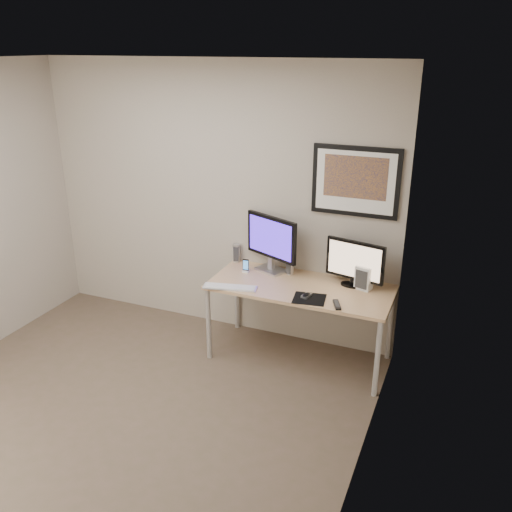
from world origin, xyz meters
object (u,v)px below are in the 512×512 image
object	(u,v)px
monitor_tv	(355,263)
phone_dock	(246,266)
desk	(300,293)
fan_unit	(364,278)
framed_art	(355,181)
speaker_left	(237,253)
speaker_right	(290,266)
keyboard	(230,287)
monitor_large	(271,241)

from	to	relation	value
monitor_tv	phone_dock	distance (m)	1.01
desk	fan_unit	size ratio (longest dim) A/B	7.65
framed_art	speaker_left	distance (m)	1.37
speaker_right	keyboard	distance (m)	0.63
keyboard	fan_unit	bearing A→B (deg)	8.83
speaker_right	fan_unit	bearing A→B (deg)	6.92
desk	framed_art	bearing A→B (deg)	43.46
monitor_large	monitor_tv	size ratio (longest dim) A/B	1.05
speaker_right	monitor_large	bearing A→B (deg)	-168.90
monitor_large	monitor_tv	world-z (taller)	monitor_large
desk	speaker_right	size ratio (longest dim) A/B	10.05
desk	framed_art	distance (m)	1.07
monitor_large	speaker_right	distance (m)	0.29
monitor_large	keyboard	size ratio (longest dim) A/B	1.17
fan_unit	phone_dock	bearing A→B (deg)	-161.51
phone_dock	fan_unit	size ratio (longest dim) A/B	0.60
monitor_tv	desk	bearing A→B (deg)	-146.45
framed_art	monitor_tv	world-z (taller)	framed_art
fan_unit	monitor_large	bearing A→B (deg)	-168.26
speaker_right	keyboard	xyz separation A→B (m)	(-0.38, -0.49, -0.07)
speaker_right	keyboard	world-z (taller)	speaker_right
monitor_tv	framed_art	bearing A→B (deg)	127.36
speaker_right	fan_unit	distance (m)	0.69
phone_dock	speaker_left	bearing A→B (deg)	125.84
desk	phone_dock	size ratio (longest dim) A/B	12.65
monitor_large	speaker_left	distance (m)	0.45
framed_art	speaker_right	bearing A→B (deg)	-166.93
phone_dock	fan_unit	world-z (taller)	fan_unit
speaker_left	fan_unit	xyz separation A→B (m)	(1.27, -0.16, 0.02)
desk	monitor_large	xyz separation A→B (m)	(-0.36, 0.21, 0.36)
speaker_left	speaker_right	distance (m)	0.59
phone_dock	monitor_large	bearing A→B (deg)	21.85
framed_art	monitor_large	distance (m)	0.94
desk	speaker_left	xyz separation A→B (m)	(-0.76, 0.31, 0.15)
monitor_large	fan_unit	bearing A→B (deg)	18.86
framed_art	monitor_tv	size ratio (longest dim) A/B	1.43
monitor_large	speaker_right	size ratio (longest dim) A/B	3.45
monitor_tv	speaker_left	bearing A→B (deg)	-174.70
monitor_tv	phone_dock	world-z (taller)	monitor_tv
speaker_left	keyboard	world-z (taller)	speaker_left
monitor_tv	speaker_right	distance (m)	0.62
speaker_left	fan_unit	size ratio (longest dim) A/B	0.84
monitor_tv	fan_unit	xyz separation A→B (m)	(0.09, -0.02, -0.12)
monitor_large	phone_dock	world-z (taller)	monitor_large
monitor_large	speaker_left	xyz separation A→B (m)	(-0.39, 0.09, -0.21)
fan_unit	speaker_right	bearing A→B (deg)	-169.15
keyboard	fan_unit	distance (m)	1.16
phone_dock	fan_unit	bearing A→B (deg)	-4.09
fan_unit	monitor_tv	bearing A→B (deg)	-177.03
speaker_left	phone_dock	xyz separation A→B (m)	(0.19, -0.20, -0.02)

